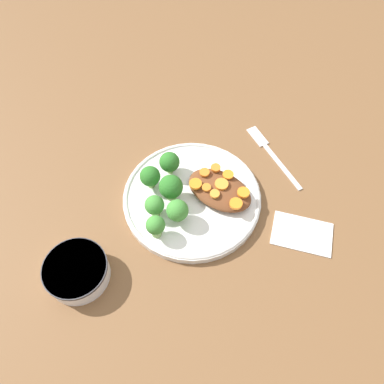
% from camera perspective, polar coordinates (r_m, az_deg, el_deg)
% --- Properties ---
extents(ground_plane, '(4.00, 4.00, 0.00)m').
position_cam_1_polar(ground_plane, '(0.77, -0.00, -1.26)').
color(ground_plane, brown).
extents(plate, '(0.28, 0.28, 0.02)m').
position_cam_1_polar(plate, '(0.76, -0.00, -0.83)').
color(plate, silver).
rests_on(plate, ground_plane).
extents(dip_bowl, '(0.11, 0.11, 0.04)m').
position_cam_1_polar(dip_bowl, '(0.71, -17.16, -11.43)').
color(dip_bowl, silver).
rests_on(dip_bowl, ground_plane).
extents(stew_mound, '(0.14, 0.09, 0.03)m').
position_cam_1_polar(stew_mound, '(0.75, 4.21, 0.32)').
color(stew_mound, brown).
rests_on(stew_mound, plate).
extents(broccoli_floret_0, '(0.04, 0.04, 0.05)m').
position_cam_1_polar(broccoli_floret_0, '(0.77, -3.45, 4.55)').
color(broccoli_floret_0, '#759E51').
rests_on(broccoli_floret_0, plate).
extents(broccoli_floret_1, '(0.04, 0.04, 0.05)m').
position_cam_1_polar(broccoli_floret_1, '(0.72, -5.73, -2.08)').
color(broccoli_floret_1, '#7FA85B').
rests_on(broccoli_floret_1, plate).
extents(broccoli_floret_2, '(0.04, 0.04, 0.05)m').
position_cam_1_polar(broccoli_floret_2, '(0.69, -5.57, -5.19)').
color(broccoli_floret_2, '#7FA85B').
rests_on(broccoli_floret_2, plate).
extents(broccoli_floret_3, '(0.05, 0.05, 0.06)m').
position_cam_1_polar(broccoli_floret_3, '(0.73, -3.23, 0.72)').
color(broccoli_floret_3, '#759E51').
rests_on(broccoli_floret_3, plate).
extents(broccoli_floret_4, '(0.04, 0.04, 0.05)m').
position_cam_1_polar(broccoli_floret_4, '(0.75, -6.41, 2.35)').
color(broccoli_floret_4, '#759E51').
rests_on(broccoli_floret_4, plate).
extents(broccoli_floret_5, '(0.04, 0.04, 0.06)m').
position_cam_1_polar(broccoli_floret_5, '(0.70, -2.23, -2.86)').
color(broccoli_floret_5, '#7FA85B').
rests_on(broccoli_floret_5, plate).
extents(carrot_slice_0, '(0.02, 0.02, 0.00)m').
position_cam_1_polar(carrot_slice_0, '(0.74, 2.21, 0.70)').
color(carrot_slice_0, orange).
rests_on(carrot_slice_0, stew_mound).
extents(carrot_slice_1, '(0.02, 0.02, 0.01)m').
position_cam_1_polar(carrot_slice_1, '(0.74, 7.84, -0.08)').
color(carrot_slice_1, orange).
rests_on(carrot_slice_1, stew_mound).
extents(carrot_slice_2, '(0.02, 0.02, 0.00)m').
position_cam_1_polar(carrot_slice_2, '(0.76, 5.53, 2.65)').
color(carrot_slice_2, orange).
rests_on(carrot_slice_2, stew_mound).
extents(carrot_slice_3, '(0.03, 0.03, 0.01)m').
position_cam_1_polar(carrot_slice_3, '(0.74, 4.53, 1.19)').
color(carrot_slice_3, orange).
rests_on(carrot_slice_3, stew_mound).
extents(carrot_slice_4, '(0.03, 0.03, 0.01)m').
position_cam_1_polar(carrot_slice_4, '(0.74, 0.29, 1.38)').
color(carrot_slice_4, orange).
rests_on(carrot_slice_4, stew_mound).
extents(carrot_slice_5, '(0.03, 0.03, 0.01)m').
position_cam_1_polar(carrot_slice_5, '(0.72, 6.71, -1.77)').
color(carrot_slice_5, orange).
rests_on(carrot_slice_5, stew_mound).
extents(carrot_slice_6, '(0.02, 0.02, 0.01)m').
position_cam_1_polar(carrot_slice_6, '(0.76, 1.94, 2.97)').
color(carrot_slice_6, orange).
rests_on(carrot_slice_6, stew_mound).
extents(carrot_slice_7, '(0.02, 0.02, 0.00)m').
position_cam_1_polar(carrot_slice_7, '(0.73, 3.48, -0.28)').
color(carrot_slice_7, orange).
rests_on(carrot_slice_7, stew_mound).
extents(carrot_slice_8, '(0.02, 0.02, 0.01)m').
position_cam_1_polar(carrot_slice_8, '(0.76, 3.63, 3.69)').
color(carrot_slice_8, orange).
rests_on(carrot_slice_8, stew_mound).
extents(fork, '(0.18, 0.11, 0.01)m').
position_cam_1_polar(fork, '(0.86, 11.70, 6.22)').
color(fork, silver).
rests_on(fork, ground_plane).
extents(napkin, '(0.13, 0.11, 0.01)m').
position_cam_1_polar(napkin, '(0.76, 16.44, -6.07)').
color(napkin, white).
rests_on(napkin, ground_plane).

